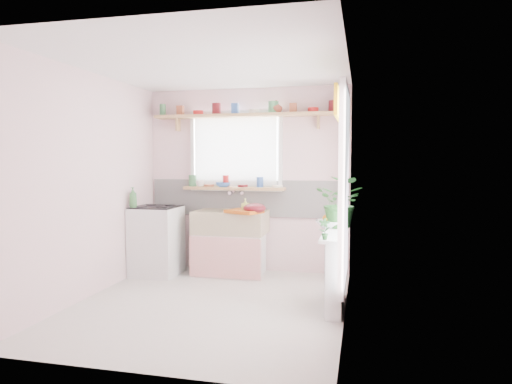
# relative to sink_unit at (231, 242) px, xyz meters

# --- Properties ---
(room) EXTENTS (3.20, 3.20, 3.20)m
(room) POSITION_rel_sink_unit_xyz_m (0.81, -0.43, 0.94)
(room) COLOR silver
(room) RESTS_ON ground
(sink_unit) EXTENTS (0.95, 0.65, 1.11)m
(sink_unit) POSITION_rel_sink_unit_xyz_m (0.00, 0.00, 0.00)
(sink_unit) COLOR white
(sink_unit) RESTS_ON ground
(cooker) EXTENTS (0.58, 0.58, 0.93)m
(cooker) POSITION_rel_sink_unit_xyz_m (-0.95, -0.24, 0.03)
(cooker) COLOR white
(cooker) RESTS_ON ground
(radiator_ledge) EXTENTS (0.22, 0.95, 0.78)m
(radiator_ledge) POSITION_rel_sink_unit_xyz_m (1.45, -1.09, -0.03)
(radiator_ledge) COLOR white
(radiator_ledge) RESTS_ON ground
(windowsill) EXTENTS (1.40, 0.22, 0.04)m
(windowsill) POSITION_rel_sink_unit_xyz_m (-0.00, 0.19, 0.71)
(windowsill) COLOR tan
(windowsill) RESTS_ON room
(pine_shelf) EXTENTS (2.52, 0.24, 0.04)m
(pine_shelf) POSITION_rel_sink_unit_xyz_m (0.15, 0.18, 1.69)
(pine_shelf) COLOR tan
(pine_shelf) RESTS_ON room
(shelf_crockery) EXTENTS (2.47, 0.11, 0.12)m
(shelf_crockery) POSITION_rel_sink_unit_xyz_m (0.13, 0.18, 1.76)
(shelf_crockery) COLOR #3F7F4C
(shelf_crockery) RESTS_ON pine_shelf
(sill_crockery) EXTENTS (1.35, 0.11, 0.12)m
(sill_crockery) POSITION_rel_sink_unit_xyz_m (-0.05, 0.19, 0.78)
(sill_crockery) COLOR #3F7F4C
(sill_crockery) RESTS_ON windowsill
(dish_tray) EXTENTS (0.51, 0.46, 0.04)m
(dish_tray) POSITION_rel_sink_unit_xyz_m (0.24, -0.19, 0.44)
(dish_tray) COLOR #CA5B11
(dish_tray) RESTS_ON sink_unit
(colander) EXTENTS (0.32, 0.32, 0.13)m
(colander) POSITION_rel_sink_unit_xyz_m (0.38, -0.19, 0.48)
(colander) COLOR maroon
(colander) RESTS_ON sink_unit
(jade_plant) EXTENTS (0.62, 0.58, 0.57)m
(jade_plant) POSITION_rel_sink_unit_xyz_m (1.48, -0.69, 0.63)
(jade_plant) COLOR #276227
(jade_plant) RESTS_ON radiator_ledge
(fruit_bowl) EXTENTS (0.34, 0.34, 0.08)m
(fruit_bowl) POSITION_rel_sink_unit_xyz_m (1.36, -0.69, 0.38)
(fruit_bowl) COLOR white
(fruit_bowl) RESTS_ON radiator_ledge
(herb_pot) EXTENTS (0.11, 0.08, 0.20)m
(herb_pot) POSITION_rel_sink_unit_xyz_m (1.36, -1.49, 0.44)
(herb_pot) COLOR #26612B
(herb_pot) RESTS_ON radiator_ledge
(soap_bottle_sink) EXTENTS (0.09, 0.09, 0.19)m
(soap_bottle_sink) POSITION_rel_sink_unit_xyz_m (0.25, -0.18, 0.51)
(soap_bottle_sink) COLOR #D2DA61
(soap_bottle_sink) RESTS_ON sink_unit
(sill_cup) EXTENTS (0.12, 0.12, 0.09)m
(sill_cup) POSITION_rel_sink_unit_xyz_m (-0.47, 0.13, 0.77)
(sill_cup) COLOR beige
(sill_cup) RESTS_ON windowsill
(sill_bowl) EXTENTS (0.25, 0.25, 0.06)m
(sill_bowl) POSITION_rel_sink_unit_xyz_m (-0.14, 0.13, 0.76)
(sill_bowl) COLOR #3664B0
(sill_bowl) RESTS_ON windowsill
(shelf_vase) EXTENTS (0.18, 0.18, 0.17)m
(shelf_vase) POSITION_rel_sink_unit_xyz_m (0.58, 0.18, 1.79)
(shelf_vase) COLOR #9A432F
(shelf_vase) RESTS_ON pine_shelf
(cooker_bottle) EXTENTS (0.10, 0.10, 0.26)m
(cooker_bottle) POSITION_rel_sink_unit_xyz_m (-1.17, -0.45, 0.61)
(cooker_bottle) COLOR #3D7B40
(cooker_bottle) RESTS_ON cooker
(fruit) EXTENTS (0.20, 0.14, 0.10)m
(fruit) POSITION_rel_sink_unit_xyz_m (1.37, -0.69, 0.45)
(fruit) COLOR orange
(fruit) RESTS_ON fruit_bowl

